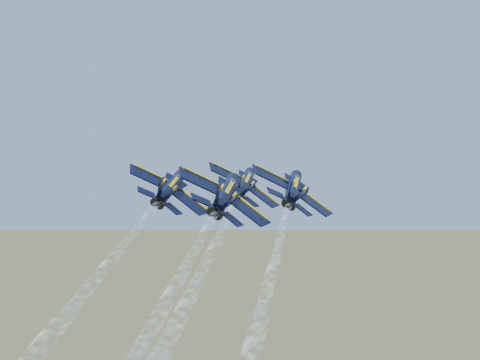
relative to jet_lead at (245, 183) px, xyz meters
The scene contains 8 objects.
jet_lead is the anchor object (origin of this frame).
jet_left 16.61m from the jet_lead, 101.41° to the right, with size 10.45×16.58×7.33m.
jet_right 16.18m from the jet_lead, 37.62° to the right, with size 10.45×16.58×7.33m.
jet_slot 27.22m from the jet_lead, 67.00° to the right, with size 10.45×16.58×7.33m.
smoke_trail_lead 49.79m from the jet_lead, 66.05° to the right, with size 28.34×60.46×2.89m.
smoke_trail_left 64.06m from the jet_lead, 74.68° to the right, with size 28.34×60.46×2.89m.
smoke_trail_right 64.48m from the jet_lead, 59.19° to the right, with size 28.34×60.46×2.89m.
smoke_trail_slot 77.01m from the jet_lead, 66.39° to the right, with size 28.34×60.46×2.89m.
Camera 1 is at (46.18, -90.11, 112.36)m, focal length 55.00 mm.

